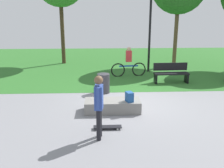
% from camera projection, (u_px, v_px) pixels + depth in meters
% --- Properties ---
extents(ground_plane, '(28.00, 28.00, 0.00)m').
position_uv_depth(ground_plane, '(132.00, 102.00, 9.40)').
color(ground_plane, gray).
extents(grass_lawn, '(26.60, 12.82, 0.01)m').
position_uv_depth(grass_lawn, '(118.00, 62.00, 16.69)').
color(grass_lawn, '#2D6B28').
rests_on(grass_lawn, ground_plane).
extents(concrete_ledge, '(1.84, 0.74, 0.39)m').
position_uv_depth(concrete_ledge, '(112.00, 106.00, 8.51)').
color(concrete_ledge, gray).
rests_on(concrete_ledge, ground_plane).
extents(backpack_on_ledge, '(0.27, 0.33, 0.32)m').
position_uv_depth(backpack_on_ledge, '(129.00, 97.00, 8.29)').
color(backpack_on_ledge, '#1E4C8C').
rests_on(backpack_on_ledge, concrete_ledge).
extents(skater_performing_trick, '(0.24, 0.43, 1.70)m').
position_uv_depth(skater_performing_trick, '(99.00, 103.00, 6.48)').
color(skater_performing_trick, black).
rests_on(skater_performing_trick, ground_plane).
extents(skateboard_by_ledge, '(0.80, 0.20, 0.08)m').
position_uv_depth(skateboard_by_ledge, '(108.00, 127.00, 7.25)').
color(skateboard_by_ledge, black).
rests_on(skateboard_by_ledge, ground_plane).
extents(park_bench_near_lamppost, '(1.61, 0.52, 0.91)m').
position_uv_depth(park_bench_near_lamppost, '(171.00, 72.00, 11.85)').
color(park_bench_near_lamppost, black).
rests_on(park_bench_near_lamppost, ground_plane).
extents(lamp_post, '(0.28, 0.28, 4.20)m').
position_uv_depth(lamp_post, '(150.00, 24.00, 13.46)').
color(lamp_post, black).
rests_on(lamp_post, ground_plane).
extents(trash_bin, '(0.51, 0.51, 0.79)m').
position_uv_depth(trash_bin, '(103.00, 83.00, 10.40)').
color(trash_bin, '#333338').
rests_on(trash_bin, ground_plane).
extents(cyclist_on_bicycle, '(1.81, 0.28, 1.52)m').
position_uv_depth(cyclist_on_bicycle, '(129.00, 64.00, 12.99)').
color(cyclist_on_bicycle, black).
rests_on(cyclist_on_bicycle, ground_plane).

